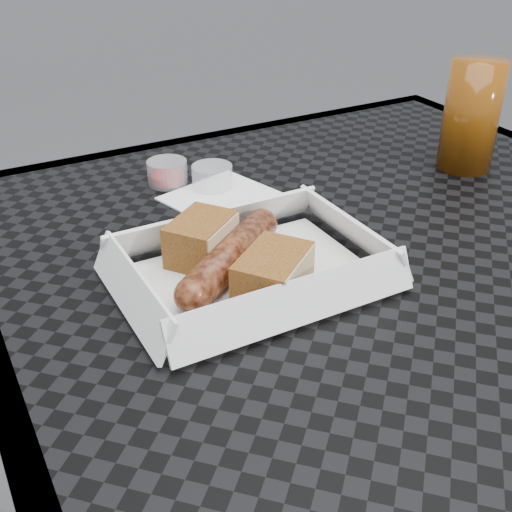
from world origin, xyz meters
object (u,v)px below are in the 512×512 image
at_px(patio_table, 371,304).
at_px(drink_glass, 471,116).
at_px(food_tray, 251,276).
at_px(bratwurst, 230,257).

relative_size(patio_table, drink_glass, 5.66).
bearing_deg(drink_glass, patio_table, -153.87).
height_order(patio_table, drink_glass, drink_glass).
bearing_deg(food_tray, patio_table, -2.35).
xyz_separation_m(patio_table, food_tray, (-0.15, 0.01, 0.08)).
relative_size(patio_table, bratwurst, 5.32).
bearing_deg(drink_glass, food_tray, -164.26).
bearing_deg(food_tray, drink_glass, 15.74).
xyz_separation_m(patio_table, drink_glass, (0.23, 0.11, 0.15)).
height_order(patio_table, bratwurst, bratwurst).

